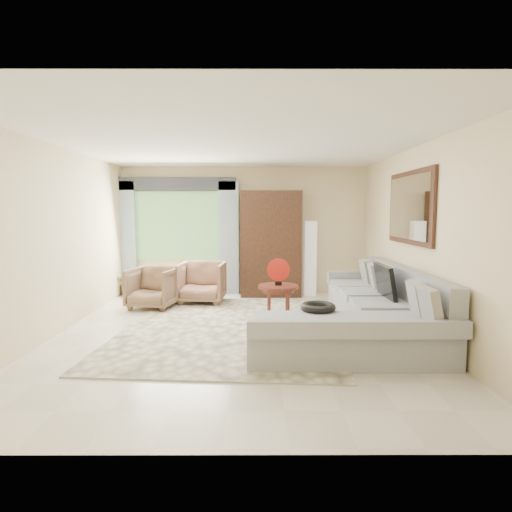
{
  "coord_description": "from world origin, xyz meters",
  "views": [
    {
      "loc": [
        0.24,
        -5.83,
        1.7
      ],
      "look_at": [
        0.25,
        0.35,
        1.05
      ],
      "focal_mm": 30.0,
      "sensor_mm": 36.0,
      "label": 1
    }
  ],
  "objects_px": {
    "sectional_sofa": "(369,316)",
    "coffee_table": "(278,304)",
    "armchair_left": "(153,288)",
    "armoire": "(271,244)",
    "armchair_right": "(202,282)",
    "potted_plant": "(129,283)",
    "floor_lamp": "(310,258)",
    "tv_screen": "(385,282)"
  },
  "relations": [
    {
      "from": "sectional_sofa",
      "to": "coffee_table",
      "type": "xyz_separation_m",
      "value": [
        -1.2,
        0.64,
        0.03
      ]
    },
    {
      "from": "armchair_left",
      "to": "sectional_sofa",
      "type": "bearing_deg",
      "value": -16.15
    },
    {
      "from": "coffee_table",
      "to": "armoire",
      "type": "distance_m",
      "value": 2.38
    },
    {
      "from": "coffee_table",
      "to": "armchair_right",
      "type": "relative_size",
      "value": 0.71
    },
    {
      "from": "potted_plant",
      "to": "floor_lamp",
      "type": "height_order",
      "value": "floor_lamp"
    },
    {
      "from": "tv_screen",
      "to": "sectional_sofa",
      "type": "bearing_deg",
      "value": -139.12
    },
    {
      "from": "sectional_sofa",
      "to": "potted_plant",
      "type": "distance_m",
      "value": 5.03
    },
    {
      "from": "armchair_right",
      "to": "floor_lamp",
      "type": "bearing_deg",
      "value": 24.26
    },
    {
      "from": "potted_plant",
      "to": "armchair_left",
      "type": "bearing_deg",
      "value": -56.32
    },
    {
      "from": "tv_screen",
      "to": "armoire",
      "type": "distance_m",
      "value": 3.08
    },
    {
      "from": "armchair_left",
      "to": "armoire",
      "type": "height_order",
      "value": "armoire"
    },
    {
      "from": "armchair_right",
      "to": "armoire",
      "type": "relative_size",
      "value": 0.4
    },
    {
      "from": "armchair_right",
      "to": "potted_plant",
      "type": "distance_m",
      "value": 1.73
    },
    {
      "from": "coffee_table",
      "to": "floor_lamp",
      "type": "relative_size",
      "value": 0.4
    },
    {
      "from": "sectional_sofa",
      "to": "coffee_table",
      "type": "height_order",
      "value": "sectional_sofa"
    },
    {
      "from": "armchair_left",
      "to": "potted_plant",
      "type": "distance_m",
      "value": 1.38
    },
    {
      "from": "armoire",
      "to": "coffee_table",
      "type": "bearing_deg",
      "value": -89.16
    },
    {
      "from": "armoire",
      "to": "armchair_right",
      "type": "bearing_deg",
      "value": -151.62
    },
    {
      "from": "tv_screen",
      "to": "armoire",
      "type": "xyz_separation_m",
      "value": [
        -1.5,
        2.67,
        0.33
      ]
    },
    {
      "from": "coffee_table",
      "to": "armchair_right",
      "type": "bearing_deg",
      "value": 130.72
    },
    {
      "from": "armoire",
      "to": "floor_lamp",
      "type": "xyz_separation_m",
      "value": [
        0.8,
        0.06,
        -0.3
      ]
    },
    {
      "from": "tv_screen",
      "to": "floor_lamp",
      "type": "xyz_separation_m",
      "value": [
        -0.7,
        2.73,
        0.03
      ]
    },
    {
      "from": "coffee_table",
      "to": "floor_lamp",
      "type": "bearing_deg",
      "value": 71.7
    },
    {
      "from": "floor_lamp",
      "to": "armoire",
      "type": "bearing_deg",
      "value": -175.71
    },
    {
      "from": "sectional_sofa",
      "to": "potted_plant",
      "type": "bearing_deg",
      "value": 144.76
    },
    {
      "from": "potted_plant",
      "to": "tv_screen",
      "type": "bearing_deg",
      "value": -31.4
    },
    {
      "from": "armchair_right",
      "to": "floor_lamp",
      "type": "relative_size",
      "value": 0.56
    },
    {
      "from": "tv_screen",
      "to": "coffee_table",
      "type": "distance_m",
      "value": 1.58
    },
    {
      "from": "sectional_sofa",
      "to": "floor_lamp",
      "type": "bearing_deg",
      "value": 98.33
    },
    {
      "from": "floor_lamp",
      "to": "tv_screen",
      "type": "bearing_deg",
      "value": -75.6
    },
    {
      "from": "sectional_sofa",
      "to": "tv_screen",
      "type": "bearing_deg",
      "value": 40.88
    },
    {
      "from": "potted_plant",
      "to": "armoire",
      "type": "height_order",
      "value": "armoire"
    },
    {
      "from": "sectional_sofa",
      "to": "potted_plant",
      "type": "xyz_separation_m",
      "value": [
        -4.11,
        2.9,
        -0.03
      ]
    },
    {
      "from": "tv_screen",
      "to": "floor_lamp",
      "type": "distance_m",
      "value": 2.81
    },
    {
      "from": "sectional_sofa",
      "to": "armchair_right",
      "type": "bearing_deg",
      "value": 139.16
    },
    {
      "from": "coffee_table",
      "to": "armchair_right",
      "type": "distance_m",
      "value": 2.05
    },
    {
      "from": "armchair_left",
      "to": "floor_lamp",
      "type": "height_order",
      "value": "floor_lamp"
    },
    {
      "from": "sectional_sofa",
      "to": "armchair_left",
      "type": "distance_m",
      "value": 3.77
    },
    {
      "from": "coffee_table",
      "to": "armoire",
      "type": "bearing_deg",
      "value": 90.84
    },
    {
      "from": "tv_screen",
      "to": "armchair_right",
      "type": "distance_m",
      "value": 3.44
    },
    {
      "from": "tv_screen",
      "to": "armchair_right",
      "type": "height_order",
      "value": "tv_screen"
    },
    {
      "from": "potted_plant",
      "to": "floor_lamp",
      "type": "xyz_separation_m",
      "value": [
        3.67,
        0.06,
        0.49
      ]
    }
  ]
}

